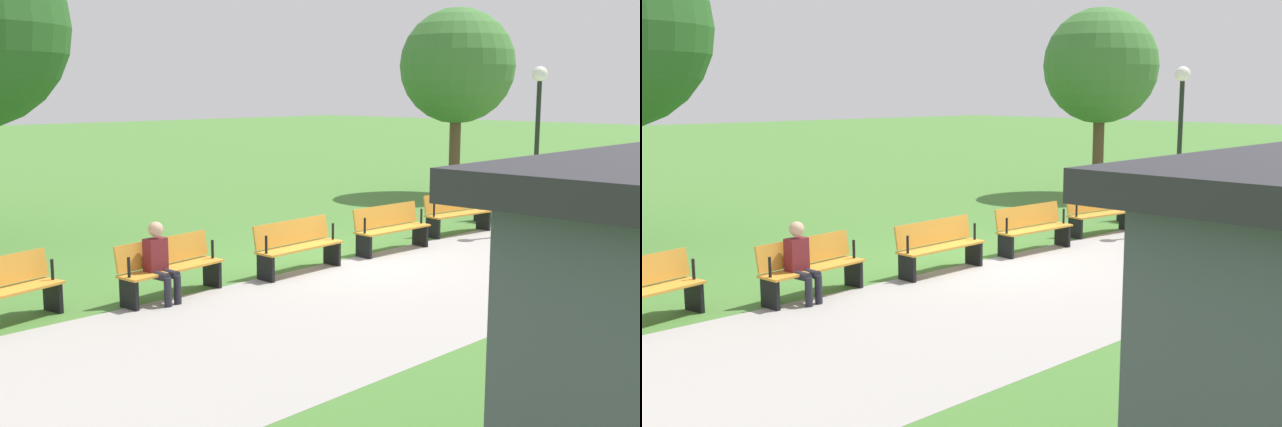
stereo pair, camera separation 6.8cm
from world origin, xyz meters
TOP-DOWN VIEW (x-y plane):
  - ground_plane at (0.00, 0.00)m, footprint 120.00×120.00m
  - path_paving at (0.00, 1.99)m, footprint 36.51×4.36m
  - bench_0 at (-10.82, -2.01)m, footprint 1.78×1.05m
  - bench_1 at (-8.49, -1.25)m, footprint 1.79×0.93m
  - bench_2 at (-6.10, -0.67)m, footprint 1.79×0.80m
  - bench_3 at (-3.68, -0.29)m, footprint 1.77×0.67m
  - bench_4 at (-1.23, -0.09)m, footprint 1.75×0.54m
  - bench_5 at (1.23, -0.09)m, footprint 1.75×0.54m
  - bench_6 at (3.68, -0.29)m, footprint 1.77×0.67m
  - person_seated at (3.95, -0.11)m, footprint 0.37×0.55m
  - tree_0 at (-8.79, -4.04)m, footprint 3.35×3.35m
  - lamp_post at (-4.88, 0.88)m, footprint 0.32×0.32m
  - trash_bin at (-12.42, -1.98)m, footprint 0.41×0.41m

SIDE VIEW (x-z plane):
  - ground_plane at x=0.00m, z-range 0.00..0.00m
  - path_paving at x=0.00m, z-range 0.00..0.01m
  - trash_bin at x=-12.42m, z-range 0.00..0.79m
  - bench_0 at x=-10.82m, z-range 0.03..0.92m
  - bench_1 at x=-8.49m, z-range 0.03..0.92m
  - bench_2 at x=-6.10m, z-range 0.03..0.92m
  - bench_3 at x=-3.68m, z-range 0.03..0.92m
  - bench_4 at x=-1.23m, z-range 0.03..0.92m
  - bench_5 at x=1.23m, z-range 0.03..0.92m
  - bench_6 at x=3.68m, z-range 0.03..0.92m
  - person_seated at x=3.95m, z-range 0.04..1.24m
  - lamp_post at x=-4.88m, z-range 0.74..4.34m
  - tree_0 at x=-8.79m, z-range 1.05..6.52m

